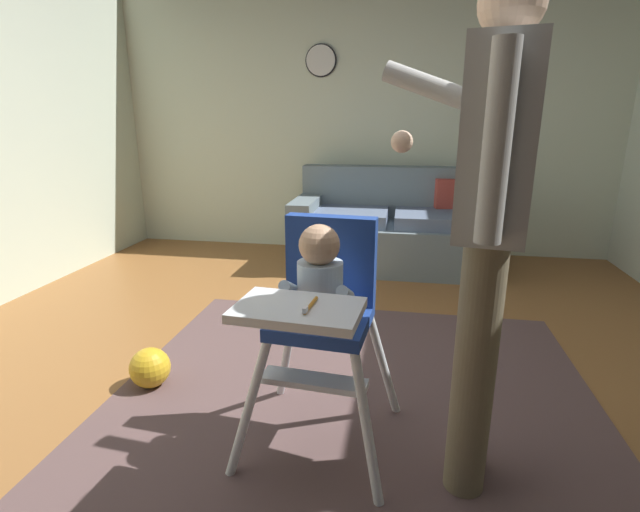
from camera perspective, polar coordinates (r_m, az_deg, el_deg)
The scene contains 8 objects.
ground at distance 2.46m, azimuth -1.78°, elevation -16.50°, with size 6.32×6.91×0.10m, color #966031.
wall_far at distance 4.73m, azimuth 5.06°, elevation 17.47°, with size 5.52×0.06×2.77m, color silver.
area_rug at distance 2.17m, azimuth 3.33°, elevation -19.64°, with size 2.28×2.61×0.01m, color brown.
couch at distance 4.29m, azimuth 8.68°, elevation 3.32°, with size 1.71×0.86×0.86m.
high_chair at distance 1.78m, azimuth 0.19°, elevation -4.86°, with size 0.65×0.76×0.92m.
adult_standing at distance 1.59m, azimuth 19.59°, elevation 3.65°, with size 0.51×0.56×1.68m.
toy_ball at distance 2.53m, azimuth -19.89°, elevation -12.59°, with size 0.20×0.20×0.20m, color gold.
wall_clock at distance 4.76m, azimuth 0.12°, elevation 22.59°, with size 0.30×0.04×0.30m.
Camera 1 is at (0.43, -2.02, 1.28)m, focal length 26.43 mm.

